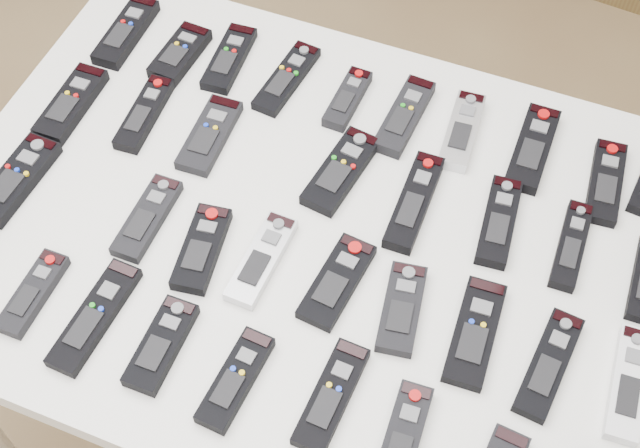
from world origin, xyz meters
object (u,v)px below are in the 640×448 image
at_px(remote_18, 16,179).
at_px(remote_21, 261,259).
at_px(remote_10, 71,104).
at_px(remote_23, 402,309).
at_px(remote_2, 229,58).
at_px(remote_8, 606,182).
at_px(remote_22, 337,282).
at_px(remote_5, 404,116).
at_px(remote_16, 571,246).
at_px(remote_26, 628,384).
at_px(remote_30, 161,345).
at_px(remote_13, 341,171).
at_px(remote_1, 180,54).
at_px(remote_15, 499,222).
at_px(remote_20, 202,249).
at_px(remote_11, 144,114).
at_px(remote_25, 549,365).
at_px(remote_19, 147,218).
at_px(remote_29, 95,316).
at_px(remote_3, 287,78).
at_px(remote_24, 475,333).
at_px(remote_31, 236,380).
at_px(remote_28, 33,293).
at_px(remote_4, 347,99).
at_px(remote_7, 533,148).
at_px(remote_14, 414,202).
at_px(remote_33, 402,441).
at_px(table, 320,250).
at_px(remote_32, 331,396).
at_px(remote_0, 126,32).
at_px(remote_6, 462,131).

distance_m(remote_18, remote_21, 0.44).
height_order(remote_10, remote_23, remote_10).
distance_m(remote_2, remote_8, 0.71).
bearing_deg(remote_22, remote_5, 97.71).
distance_m(remote_16, remote_26, 0.24).
bearing_deg(remote_30, remote_13, 71.58).
distance_m(remote_1, remote_8, 0.80).
bearing_deg(remote_15, remote_2, 157.58).
bearing_deg(remote_2, remote_20, -74.95).
xyz_separation_m(remote_11, remote_25, (0.78, -0.21, -0.00)).
distance_m(remote_18, remote_22, 0.57).
relative_size(remote_19, remote_29, 0.83).
bearing_deg(remote_2, remote_3, -6.92).
xyz_separation_m(remote_20, remote_30, (0.02, -0.17, -0.00)).
bearing_deg(remote_24, remote_31, -149.16).
height_order(remote_18, remote_22, remote_18).
xyz_separation_m(remote_21, remote_29, (-0.19, -0.19, 0.00)).
bearing_deg(remote_28, remote_19, 63.00).
distance_m(remote_4, remote_16, 0.47).
xyz_separation_m(remote_7, remote_21, (-0.34, -0.38, -0.00)).
bearing_deg(remote_22, remote_15, 50.54).
distance_m(remote_11, remote_14, 0.50).
relative_size(remote_4, remote_14, 0.72).
relative_size(remote_5, remote_33, 1.02).
bearing_deg(remote_10, remote_16, 1.36).
distance_m(remote_26, remote_28, 0.90).
relative_size(table, remote_7, 6.89).
relative_size(remote_20, remote_30, 1.03).
bearing_deg(remote_22, remote_33, -43.59).
distance_m(remote_15, remote_18, 0.80).
height_order(remote_28, remote_33, remote_33).
distance_m(remote_7, remote_18, 0.88).
height_order(remote_10, remote_11, remote_10).
bearing_deg(remote_5, remote_32, -79.12).
bearing_deg(remote_15, remote_18, -169.77).
distance_m(remote_1, remote_32, 0.73).
relative_size(remote_5, remote_29, 0.90).
bearing_deg(remote_4, remote_21, -89.20).
xyz_separation_m(remote_2, remote_19, (0.03, -0.38, 0.00)).
relative_size(remote_8, remote_32, 0.97).
height_order(remote_0, remote_23, remote_0).
height_order(remote_2, remote_30, remote_30).
relative_size(remote_13, remote_20, 1.13).
height_order(remote_0, remote_33, remote_0).
height_order(remote_21, remote_30, remote_30).
height_order(remote_3, remote_7, remote_7).
distance_m(remote_18, remote_31, 0.53).
relative_size(remote_6, remote_31, 1.05).
bearing_deg(remote_6, remote_30, -121.96).
height_order(remote_13, remote_26, remote_13).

